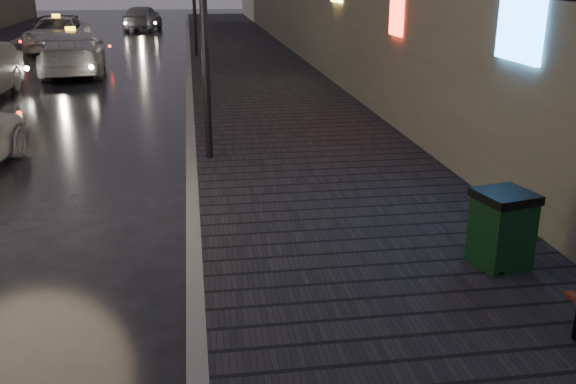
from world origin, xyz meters
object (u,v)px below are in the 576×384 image
at_px(taxi_mid, 73,53).
at_px(trash_bin, 502,228).
at_px(car_far, 142,17).
at_px(taxi_far, 58,34).

bearing_deg(taxi_mid, trash_bin, 108.23).
bearing_deg(car_far, taxi_far, 80.91).
xyz_separation_m(trash_bin, taxi_mid, (-7.75, 17.61, 0.14)).
distance_m(taxi_mid, taxi_far, 8.03).
bearing_deg(taxi_mid, taxi_far, -81.71).
relative_size(trash_bin, car_far, 0.20).
bearing_deg(taxi_far, taxi_mid, -77.60).
xyz_separation_m(taxi_far, car_far, (3.23, 10.52, 0.02)).
distance_m(taxi_mid, car_far, 18.36).
relative_size(taxi_far, car_far, 1.19).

